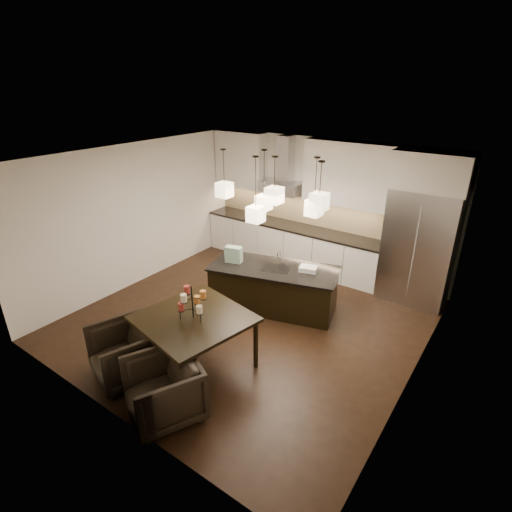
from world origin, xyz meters
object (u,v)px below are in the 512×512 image
Objects in this scene: armchair_left at (125,352)px; armchair_right at (163,390)px; island_body at (273,288)px; dining_table at (195,342)px; refrigerator at (419,247)px.

armchair_left is 1.00× the size of armchair_right.
island_body is 2.04m from dining_table.
refrigerator is 5.08m from armchair_right.
refrigerator reaches higher than dining_table.
armchair_left reaches higher than armchair_right.
island_body is at bearing -138.03° from refrigerator.
armchair_right is at bearing -109.50° from refrigerator.
dining_table is at bearing 66.83° from armchair_left.
refrigerator is 1.54× the size of dining_table.
dining_table is at bearing -117.65° from refrigerator.
dining_table reaches higher than island_body.
dining_table reaches higher than armchair_left.
dining_table is 0.98m from armchair_left.
island_body is 2.53× the size of armchair_right.
armchair_left is 1.00m from armchair_right.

